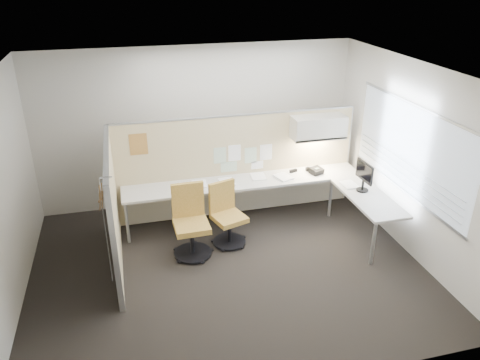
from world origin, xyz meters
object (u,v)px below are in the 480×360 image
object	(u,v)px
desk	(266,189)
phone	(316,171)
monitor	(364,175)
chair_left	(191,223)
chair_right	(227,216)

from	to	relation	value
desk	phone	bearing A→B (deg)	7.40
monitor	chair_left	bearing A→B (deg)	86.73
chair_right	desk	bearing A→B (deg)	12.88
chair_left	monitor	world-z (taller)	monitor
chair_right	phone	distance (m)	1.83
monitor	phone	world-z (taller)	monitor
chair_right	phone	bearing A→B (deg)	1.22
chair_left	chair_right	world-z (taller)	chair_left
chair_left	chair_right	xyz separation A→B (m)	(0.59, 0.16, -0.05)
desk	monitor	xyz separation A→B (m)	(1.37, -0.68, 0.41)
chair_left	phone	xyz separation A→B (m)	(2.29, 0.74, 0.28)
chair_right	phone	size ratio (longest dim) A/B	3.70
monitor	chair_right	bearing A→B (deg)	82.07
chair_left	monitor	bearing A→B (deg)	-2.44
chair_left	phone	distance (m)	2.42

